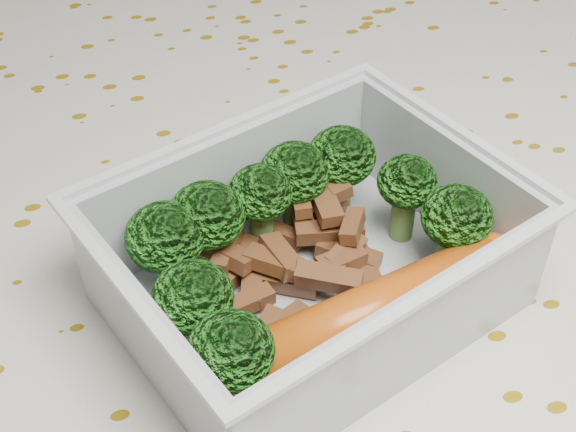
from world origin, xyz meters
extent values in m
cube|color=brown|center=(0.00, 0.00, 0.73)|extent=(1.40, 0.90, 0.04)
cube|color=silver|center=(0.00, 0.00, 0.75)|extent=(1.46, 0.96, 0.01)
cube|color=silver|center=(0.00, 0.48, 0.66)|extent=(1.46, 0.01, 0.18)
cube|color=silver|center=(0.00, -0.03, 0.76)|extent=(0.22, 0.20, 0.00)
cube|color=silver|center=(-0.03, 0.03, 0.79)|extent=(0.17, 0.07, 0.06)
cube|color=silver|center=(0.02, -0.10, 0.79)|extent=(0.17, 0.07, 0.06)
cube|color=silver|center=(0.08, 0.00, 0.79)|extent=(0.05, 0.13, 0.06)
cube|color=silver|center=(-0.09, -0.06, 0.79)|extent=(0.05, 0.13, 0.06)
cube|color=silver|center=(-0.03, 0.04, 0.82)|extent=(0.18, 0.07, 0.00)
cube|color=silver|center=(0.02, -0.10, 0.82)|extent=(0.18, 0.07, 0.00)
cube|color=silver|center=(0.09, 0.00, 0.82)|extent=(0.05, 0.13, 0.00)
cube|color=silver|center=(-0.09, -0.07, 0.82)|extent=(0.05, 0.13, 0.00)
cylinder|color=#608C3F|center=(-0.07, -0.01, 0.77)|extent=(0.02, 0.02, 0.02)
ellipsoid|color=#318723|center=(-0.07, -0.01, 0.80)|extent=(0.04, 0.04, 0.03)
cylinder|color=#608C3F|center=(-0.05, 0.00, 0.77)|extent=(0.02, 0.02, 0.02)
ellipsoid|color=#318723|center=(-0.05, 0.00, 0.80)|extent=(0.04, 0.04, 0.03)
cylinder|color=#608C3F|center=(-0.02, 0.01, 0.77)|extent=(0.02, 0.02, 0.03)
ellipsoid|color=#318723|center=(-0.02, 0.01, 0.80)|extent=(0.03, 0.03, 0.03)
cylinder|color=#608C3F|center=(0.00, 0.02, 0.77)|extent=(0.02, 0.02, 0.02)
ellipsoid|color=#318723|center=(0.00, 0.02, 0.80)|extent=(0.04, 0.04, 0.03)
cylinder|color=#608C3F|center=(0.03, 0.03, 0.77)|extent=(0.02, 0.02, 0.02)
ellipsoid|color=#318723|center=(0.03, 0.03, 0.80)|extent=(0.04, 0.04, 0.03)
cylinder|color=#608C3F|center=(-0.06, -0.05, 0.77)|extent=(0.02, 0.02, 0.02)
ellipsoid|color=#318723|center=(-0.06, -0.05, 0.80)|extent=(0.04, 0.04, 0.03)
cylinder|color=#608C3F|center=(0.06, 0.00, 0.77)|extent=(0.02, 0.02, 0.03)
ellipsoid|color=#318723|center=(0.06, 0.00, 0.80)|extent=(0.03, 0.03, 0.03)
cylinder|color=#608C3F|center=(-0.06, -0.09, 0.77)|extent=(0.02, 0.02, 0.02)
ellipsoid|color=#318723|center=(-0.06, -0.09, 0.80)|extent=(0.04, 0.04, 0.03)
cylinder|color=#608C3F|center=(0.07, -0.04, 0.77)|extent=(0.02, 0.02, 0.02)
ellipsoid|color=#318723|center=(0.07, -0.04, 0.80)|extent=(0.04, 0.04, 0.03)
cube|color=brown|center=(-0.03, -0.03, 0.77)|extent=(0.02, 0.03, 0.01)
cube|color=brown|center=(0.02, 0.01, 0.77)|extent=(0.02, 0.03, 0.01)
cube|color=brown|center=(-0.02, -0.01, 0.77)|extent=(0.03, 0.03, 0.01)
cube|color=brown|center=(0.03, -0.03, 0.77)|extent=(0.01, 0.03, 0.01)
cube|color=brown|center=(-0.03, 0.00, 0.77)|extent=(0.02, 0.02, 0.01)
cube|color=brown|center=(-0.02, -0.05, 0.77)|extent=(0.03, 0.02, 0.01)
cube|color=brown|center=(-0.03, -0.06, 0.77)|extent=(0.03, 0.03, 0.01)
cube|color=brown|center=(0.02, 0.00, 0.79)|extent=(0.01, 0.03, 0.01)
cube|color=brown|center=(-0.04, -0.01, 0.78)|extent=(0.02, 0.03, 0.01)
cube|color=brown|center=(-0.01, -0.03, 0.77)|extent=(0.03, 0.03, 0.01)
cube|color=brown|center=(0.01, -0.03, 0.78)|extent=(0.03, 0.02, 0.01)
cube|color=brown|center=(0.02, 0.01, 0.77)|extent=(0.02, 0.02, 0.01)
cube|color=brown|center=(-0.02, -0.02, 0.78)|extent=(0.03, 0.03, 0.01)
cube|color=brown|center=(0.02, -0.03, 0.77)|extent=(0.01, 0.03, 0.01)
cube|color=brown|center=(0.00, 0.01, 0.79)|extent=(0.01, 0.02, 0.01)
cube|color=brown|center=(0.02, -0.02, 0.77)|extent=(0.03, 0.03, 0.01)
cube|color=brown|center=(0.02, -0.02, 0.79)|extent=(0.02, 0.02, 0.01)
cube|color=brown|center=(-0.01, -0.02, 0.78)|extent=(0.02, 0.03, 0.01)
cube|color=brown|center=(-0.04, -0.04, 0.77)|extent=(0.03, 0.02, 0.01)
cube|color=brown|center=(0.00, 0.00, 0.78)|extent=(0.01, 0.03, 0.01)
cube|color=brown|center=(-0.03, -0.01, 0.77)|extent=(0.03, 0.03, 0.01)
cube|color=brown|center=(0.02, 0.02, 0.79)|extent=(0.02, 0.03, 0.01)
cube|color=brown|center=(-0.04, -0.06, 0.77)|extent=(0.03, 0.01, 0.01)
cube|color=brown|center=(0.02, -0.02, 0.78)|extent=(0.03, 0.03, 0.01)
cube|color=brown|center=(0.02, 0.00, 0.77)|extent=(0.03, 0.03, 0.01)
cube|color=brown|center=(-0.04, -0.01, 0.78)|extent=(0.03, 0.03, 0.01)
cube|color=brown|center=(0.00, -0.04, 0.78)|extent=(0.03, 0.03, 0.01)
cube|color=brown|center=(-0.01, 0.01, 0.77)|extent=(0.03, 0.03, 0.01)
cube|color=brown|center=(0.02, -0.01, 0.78)|extent=(0.03, 0.02, 0.01)
cylinder|color=#BD4C0D|center=(0.02, -0.07, 0.78)|extent=(0.15, 0.06, 0.03)
sphere|color=#BD4C0D|center=(0.08, -0.05, 0.78)|extent=(0.03, 0.03, 0.03)
sphere|color=#BD4C0D|center=(-0.05, -0.09, 0.78)|extent=(0.03, 0.03, 0.03)
camera|label=1|loc=(-0.09, -0.30, 1.07)|focal=50.00mm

